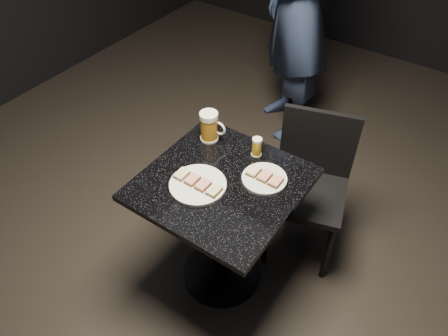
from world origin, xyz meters
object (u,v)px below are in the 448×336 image
at_px(beer_mug, 210,126).
at_px(chair, 310,179).
at_px(plate_large, 198,185).
at_px(patron, 298,4).
at_px(plate_small, 264,179).
at_px(table, 222,216).
at_px(beer_tumbler, 257,147).

relative_size(beer_mug, chair, 0.18).
relative_size(plate_large, patron, 0.13).
xyz_separation_m(plate_small, table, (-0.15, -0.12, -0.25)).
xyz_separation_m(plate_small, beer_tumbler, (-0.12, 0.13, 0.04)).
bearing_deg(plate_large, chair, 61.24).
xyz_separation_m(patron, beer_mug, (0.17, -1.23, -0.15)).
relative_size(plate_large, table, 0.35).
bearing_deg(plate_small, patron, 112.43).
bearing_deg(patron, table, -32.91).
xyz_separation_m(plate_large, patron, (-0.32, 1.53, 0.22)).
height_order(plate_large, chair, chair).
xyz_separation_m(plate_large, table, (0.07, 0.08, -0.25)).
xyz_separation_m(beer_mug, chair, (0.47, 0.27, -0.33)).
bearing_deg(table, patron, 105.19).
distance_m(plate_small, chair, 0.46).
relative_size(patron, table, 2.61).
relative_size(plate_small, table, 0.28).
distance_m(patron, table, 1.58).
bearing_deg(patron, plate_small, -25.67).
distance_m(plate_small, patron, 1.46).
xyz_separation_m(plate_small, beer_mug, (-0.38, 0.10, 0.07)).
bearing_deg(beer_mug, chair, 30.14).
bearing_deg(plate_small, chair, 76.57).
bearing_deg(beer_mug, table, -44.28).
bearing_deg(beer_tumbler, plate_large, -107.50).
distance_m(plate_small, beer_mug, 0.40).
relative_size(patron, chair, 2.25).
relative_size(plate_small, beer_tumbler, 2.13).
height_order(beer_mug, chair, beer_mug).
bearing_deg(beer_tumbler, table, -97.44).
bearing_deg(patron, plate_large, -36.26).
xyz_separation_m(patron, chair, (0.64, -0.96, -0.48)).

